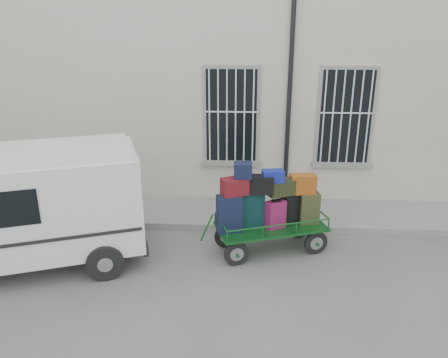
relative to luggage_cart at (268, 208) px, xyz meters
name	(u,v)px	position (x,y,z in m)	size (l,w,h in m)	color
ground	(246,264)	(-0.42, -0.54, -0.94)	(80.00, 80.00, 0.00)	#61605C
building	(249,73)	(-0.42, 4.96, 2.06)	(24.00, 5.15, 6.00)	beige
sidewalk	(246,213)	(-0.42, 1.66, -0.87)	(24.00, 1.70, 0.15)	gray
luggage_cart	(268,208)	(0.00, 0.00, 0.00)	(2.55, 1.59, 1.90)	black
van	(16,203)	(-4.59, -0.81, 0.34)	(4.77, 3.23, 2.23)	white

